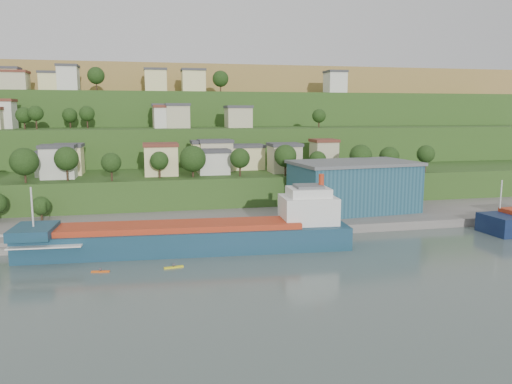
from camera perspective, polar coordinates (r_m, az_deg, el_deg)
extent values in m
plane|color=#475750|center=(93.18, -3.77, -7.92)|extent=(500.00, 500.00, 0.00)
cube|color=slate|center=(123.85, 3.40, -3.63)|extent=(220.00, 26.00, 4.00)
cube|color=#284719|center=(147.26, -7.14, -1.64)|extent=(260.00, 32.00, 20.00)
cube|color=#284719|center=(176.72, -8.08, 0.13)|extent=(280.00, 32.00, 44.00)
cube|color=#284719|center=(206.34, -8.75, 1.39)|extent=(300.00, 32.00, 70.00)
cube|color=olive|center=(279.75, -9.80, 3.35)|extent=(360.00, 120.00, 96.00)
cube|color=silver|center=(147.40, -21.90, 2.90)|extent=(9.76, 7.35, 6.04)
cube|color=#3F3F44|center=(147.10, -21.97, 4.24)|extent=(10.36, 7.95, 0.90)
cube|color=silver|center=(141.48, -21.62, 3.08)|extent=(8.47, 7.18, 8.01)
cube|color=#3F3F44|center=(141.13, -21.73, 4.88)|extent=(9.07, 7.78, 0.90)
cube|color=beige|center=(149.34, -20.62, 3.37)|extent=(7.53, 8.45, 7.73)
cube|color=#3F3F44|center=(149.02, -20.71, 5.02)|extent=(8.13, 9.05, 0.90)
cube|color=beige|center=(140.92, -10.82, 3.53)|extent=(8.96, 8.73, 7.99)
cube|color=brown|center=(140.57, -10.88, 5.34)|extent=(9.56, 9.33, 0.90)
cube|color=beige|center=(150.75, -5.58, 4.02)|extent=(9.15, 7.62, 8.08)
cube|color=#3F3F44|center=(150.42, -5.61, 5.72)|extent=(9.75, 8.22, 0.90)
cube|color=silver|center=(141.39, -4.87, 3.30)|extent=(8.43, 7.03, 6.11)
cube|color=#3F3F44|center=(141.08, -4.88, 4.71)|extent=(9.03, 7.63, 0.90)
cube|color=#C3BB93|center=(149.62, -4.65, 4.06)|extent=(9.48, 7.55, 8.39)
cube|color=#3F3F44|center=(149.29, -4.68, 5.83)|extent=(10.08, 8.15, 0.90)
cube|color=beige|center=(153.37, -1.08, 3.89)|extent=(9.84, 8.20, 6.70)
cube|color=#3F3F44|center=(153.07, -1.09, 5.30)|extent=(10.44, 8.80, 0.90)
cube|color=#C3BB93|center=(145.22, 3.27, 3.76)|extent=(8.43, 8.19, 7.60)
cube|color=#3F3F44|center=(144.89, 3.28, 5.44)|extent=(9.03, 8.79, 0.90)
cube|color=#C3BB93|center=(158.46, 7.76, 4.23)|extent=(7.07, 7.75, 8.10)
cube|color=brown|center=(158.15, 7.79, 5.85)|extent=(7.67, 8.35, 0.90)
cube|color=silver|center=(183.29, -27.25, 7.81)|extent=(9.13, 8.02, 8.69)
cube|color=silver|center=(173.64, -10.33, 8.33)|extent=(7.45, 8.86, 6.78)
cube|color=brown|center=(173.64, -10.37, 9.59)|extent=(8.05, 9.46, 0.90)
cube|color=#C3BB93|center=(178.71, -10.39, 8.43)|extent=(8.24, 8.92, 7.35)
cube|color=#3F3F44|center=(178.72, -10.43, 9.75)|extent=(8.84, 9.52, 0.90)
cube|color=silver|center=(174.46, -9.39, 8.28)|extent=(9.20, 7.44, 6.31)
cube|color=#3F3F44|center=(174.46, -9.42, 9.46)|extent=(9.80, 8.04, 0.90)
cube|color=#C3BB93|center=(172.53, -8.93, 8.46)|extent=(7.64, 7.49, 7.37)
cube|color=#3F3F44|center=(172.54, -8.96, 9.83)|extent=(8.24, 8.09, 0.90)
cube|color=#C3BB93|center=(175.96, -2.04, 8.46)|extent=(8.41, 8.98, 6.72)
cube|color=#3F3F44|center=(175.96, -2.05, 9.70)|extent=(9.01, 9.58, 0.90)
cube|color=beige|center=(207.94, -26.63, 11.35)|extent=(9.23, 7.33, 7.75)
cube|color=#3F3F44|center=(208.23, -26.72, 12.53)|extent=(9.83, 7.93, 0.90)
cube|color=#C3BB93|center=(207.26, -25.92, 11.24)|extent=(9.63, 8.48, 6.53)
cube|color=brown|center=(207.49, -25.99, 12.26)|extent=(10.23, 9.08, 0.90)
cube|color=beige|center=(208.51, -22.23, 11.48)|extent=(9.07, 7.39, 6.73)
cube|color=#3F3F44|center=(208.75, -22.30, 12.52)|extent=(9.67, 7.99, 0.90)
cube|color=silver|center=(204.08, -20.64, 11.95)|extent=(7.21, 8.92, 8.98)
cube|color=#3F3F44|center=(204.43, -20.72, 13.33)|extent=(7.81, 9.52, 0.90)
cube|color=beige|center=(206.60, -11.40, 12.25)|extent=(8.41, 7.90, 8.60)
cube|color=#3F3F44|center=(206.94, -11.44, 13.56)|extent=(9.01, 8.50, 0.90)
cube|color=beige|center=(203.31, -7.16, 12.38)|extent=(8.97, 7.28, 8.35)
cube|color=#3F3F44|center=(203.64, -7.19, 13.67)|extent=(9.57, 7.88, 0.90)
cube|color=silver|center=(214.90, 9.03, 12.18)|extent=(7.62, 8.30, 8.52)
cube|color=#3F3F44|center=(215.22, 9.06, 13.43)|extent=(8.22, 8.90, 0.90)
cylinder|color=#382619|center=(135.66, -24.86, 1.67)|extent=(0.50, 0.50, 3.39)
sphere|color=black|center=(135.30, -24.96, 3.17)|extent=(6.83, 6.83, 6.83)
cylinder|color=#382619|center=(135.52, -20.76, 2.05)|extent=(0.50, 0.50, 4.01)
sphere|color=black|center=(135.16, -20.85, 3.59)|extent=(6.05, 6.05, 6.05)
cylinder|color=#382619|center=(131.70, -16.17, 1.94)|extent=(0.50, 0.50, 3.31)
sphere|color=black|center=(131.38, -16.23, 3.25)|extent=(5.01, 5.01, 5.01)
cylinder|color=#382619|center=(134.68, -10.95, 2.28)|extent=(0.50, 0.50, 3.30)
sphere|color=black|center=(134.37, -10.99, 3.54)|extent=(4.86, 4.86, 4.86)
cylinder|color=#382619|center=(135.48, -7.21, 2.34)|extent=(0.50, 0.50, 2.98)
sphere|color=black|center=(135.12, -7.24, 3.79)|extent=(7.12, 7.12, 7.12)
cylinder|color=#382619|center=(135.89, -1.84, 2.53)|extent=(0.50, 0.50, 3.46)
sphere|color=black|center=(135.56, -1.84, 3.89)|extent=(5.43, 5.43, 5.43)
cylinder|color=#382619|center=(136.73, 3.36, 2.65)|extent=(0.50, 0.50, 3.88)
sphere|color=black|center=(136.38, 3.38, 4.16)|extent=(6.09, 6.09, 6.09)
cylinder|color=#382619|center=(141.76, 7.03, 2.60)|extent=(0.50, 0.50, 2.77)
sphere|color=black|center=(141.48, 7.06, 3.69)|extent=(4.85, 4.85, 4.85)
cylinder|color=#382619|center=(145.93, 11.83, 2.75)|extent=(0.50, 0.50, 3.24)
sphere|color=black|center=(145.60, 11.88, 4.08)|extent=(6.42, 6.42, 6.42)
cylinder|color=#382619|center=(149.99, 14.93, 2.75)|extent=(0.50, 0.50, 2.99)
sphere|color=black|center=(149.70, 14.98, 3.92)|extent=(5.72, 5.72, 5.72)
cylinder|color=#382619|center=(153.62, 18.77, 2.89)|extent=(0.50, 0.50, 3.89)
sphere|color=black|center=(153.32, 18.84, 4.14)|extent=(5.15, 5.15, 5.15)
cylinder|color=#382619|center=(172.31, -23.81, 7.19)|extent=(0.50, 0.50, 3.67)
sphere|color=black|center=(172.28, -23.87, 8.23)|extent=(4.73, 4.73, 4.73)
cylinder|color=#382619|center=(200.62, -4.07, 11.78)|extent=(0.50, 0.50, 3.56)
sphere|color=black|center=(200.82, -4.08, 12.78)|extent=(6.31, 6.31, 6.31)
cylinder|color=#382619|center=(181.43, -20.46, 7.32)|extent=(0.50, 0.50, 2.92)
sphere|color=black|center=(181.39, -20.51, 8.21)|extent=(4.94, 4.94, 4.94)
cylinder|color=#382619|center=(198.46, -17.77, 11.48)|extent=(0.50, 0.50, 4.04)
sphere|color=black|center=(198.69, -17.82, 12.56)|extent=(6.28, 6.28, 6.28)
cylinder|color=#382619|center=(178.63, 7.20, 7.77)|extent=(0.50, 0.50, 2.74)
sphere|color=black|center=(178.59, 7.22, 8.63)|extent=(4.79, 4.79, 4.79)
cylinder|color=#382619|center=(177.38, -18.71, 7.48)|extent=(0.50, 0.50, 3.47)
sphere|color=black|center=(177.35, -18.76, 8.49)|extent=(5.06, 5.06, 5.06)
cylinder|color=#382619|center=(174.48, -24.94, 7.02)|extent=(0.50, 0.50, 2.99)
sphere|color=black|center=(174.44, -25.00, 7.96)|extent=(5.06, 5.06, 5.06)
cube|color=#123845|center=(100.28, -7.69, -5.93)|extent=(64.72, 14.29, 6.42)
cube|color=#AE3217|center=(99.25, -8.79, -3.88)|extent=(48.13, 11.37, 1.10)
cube|color=#123845|center=(101.09, -24.05, -4.12)|extent=(7.98, 10.55, 1.83)
cube|color=silver|center=(103.87, 5.98, -2.00)|extent=(11.58, 9.88, 5.50)
cube|color=silver|center=(103.23, 6.01, 0.00)|extent=(8.72, 7.86, 1.83)
cube|color=#595B5E|center=(103.05, 6.03, 0.65)|extent=(5.85, 5.85, 0.55)
cylinder|color=#AE3217|center=(103.81, 7.48, 1.30)|extent=(1.17, 1.17, 2.75)
cylinder|color=silver|center=(100.20, -24.22, -1.56)|extent=(0.35, 0.35, 7.34)
cube|color=silver|center=(101.02, -22.44, -5.20)|extent=(13.49, 11.19, 0.23)
cylinder|color=silver|center=(126.15, 26.20, -0.23)|extent=(0.31, 0.31, 6.51)
cube|color=#1B4253|center=(131.55, 11.05, 0.51)|extent=(31.69, 20.98, 12.00)
cube|color=#595B5E|center=(130.77, 11.13, 3.28)|extent=(32.79, 22.08, 0.80)
cube|color=silver|center=(115.85, -26.92, -4.67)|extent=(4.71, 3.05, 0.88)
cube|color=#E45914|center=(90.99, -17.35, -8.66)|extent=(3.13, 1.01, 0.23)
sphere|color=#3F3F44|center=(90.88, -17.36, -8.43)|extent=(0.54, 0.54, 0.54)
cube|color=yellow|center=(90.39, -9.39, -8.47)|extent=(3.51, 1.17, 0.26)
sphere|color=#3F3F44|center=(90.26, -9.40, -8.21)|extent=(0.60, 0.60, 0.60)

